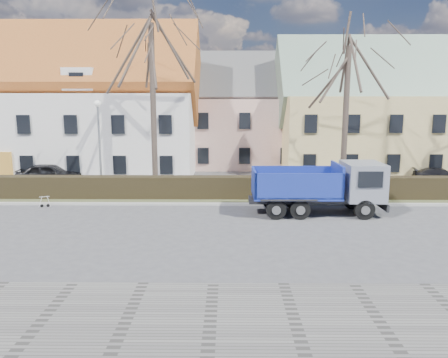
{
  "coord_description": "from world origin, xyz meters",
  "views": [
    {
      "loc": [
        2.69,
        -19.01,
        5.83
      ],
      "look_at": [
        2.46,
        3.95,
        1.6
      ],
      "focal_mm": 35.0,
      "sensor_mm": 36.0,
      "label": 1
    }
  ],
  "objects_px": {
    "dump_truck": "(313,188)",
    "parked_car_a": "(50,174)",
    "parked_car_b": "(440,176)",
    "streetlight": "(100,148)",
    "cart_frame": "(40,201)"
  },
  "relations": [
    {
      "from": "cart_frame",
      "to": "parked_car_a",
      "type": "relative_size",
      "value": 0.17
    },
    {
      "from": "parked_car_b",
      "to": "parked_car_a",
      "type": "bearing_deg",
      "value": 104.53
    },
    {
      "from": "streetlight",
      "to": "cart_frame",
      "type": "distance_m",
      "value": 4.68
    },
    {
      "from": "cart_frame",
      "to": "parked_car_b",
      "type": "xyz_separation_m",
      "value": [
        25.05,
        7.13,
        0.2
      ]
    },
    {
      "from": "dump_truck",
      "to": "parked_car_a",
      "type": "distance_m",
      "value": 18.29
    },
    {
      "from": "streetlight",
      "to": "dump_truck",
      "type": "bearing_deg",
      "value": -19.32
    },
    {
      "from": "streetlight",
      "to": "cart_frame",
      "type": "relative_size",
      "value": 7.87
    },
    {
      "from": "dump_truck",
      "to": "parked_car_a",
      "type": "height_order",
      "value": "dump_truck"
    },
    {
      "from": "parked_car_b",
      "to": "streetlight",
      "type": "bearing_deg",
      "value": 113.43
    },
    {
      "from": "streetlight",
      "to": "parked_car_b",
      "type": "bearing_deg",
      "value": 10.34
    },
    {
      "from": "parked_car_a",
      "to": "cart_frame",
      "type": "bearing_deg",
      "value": -165.52
    },
    {
      "from": "streetlight",
      "to": "parked_car_a",
      "type": "bearing_deg",
      "value": 143.06
    },
    {
      "from": "dump_truck",
      "to": "parked_car_b",
      "type": "relative_size",
      "value": 1.86
    },
    {
      "from": "cart_frame",
      "to": "parked_car_b",
      "type": "distance_m",
      "value": 26.04
    },
    {
      "from": "cart_frame",
      "to": "parked_car_b",
      "type": "height_order",
      "value": "parked_car_b"
    }
  ]
}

